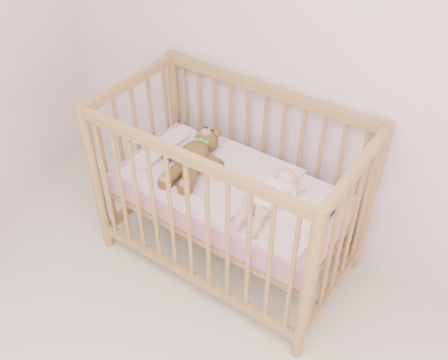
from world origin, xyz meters
The scene contains 6 objects.
wall_back centered at (0.00, 2.00, 1.35)m, with size 4.00×0.02×2.70m, color silver.
crib centered at (-0.46, 1.60, 0.50)m, with size 1.36×0.76×1.00m, color #A97347, non-canonical shape.
mattress centered at (-0.46, 1.60, 0.49)m, with size 1.22×0.62×0.13m, color #C87D9D.
blanket centered at (-0.46, 1.60, 0.56)m, with size 1.10×0.58×0.06m, color #E49DBA, non-canonical shape.
baby centered at (-0.20, 1.58, 0.64)m, with size 0.25×0.51×0.12m, color white, non-canonical shape.
teddy_bear centered at (-0.69, 1.58, 0.65)m, with size 0.38×0.54×0.15m, color brown, non-canonical shape.
Camera 1 is at (0.66, -0.07, 2.29)m, focal length 40.00 mm.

